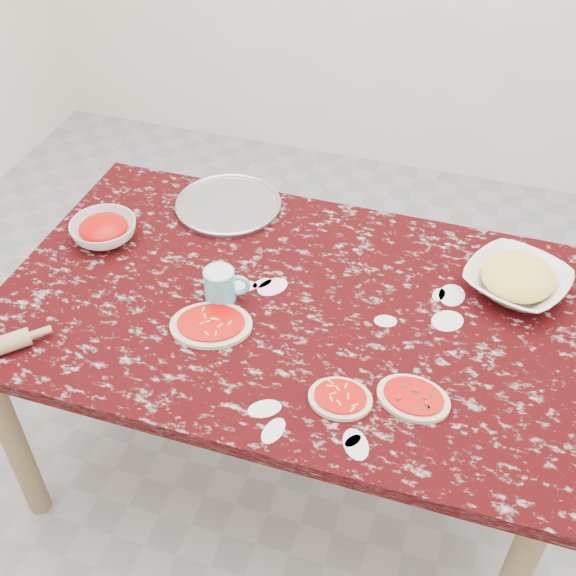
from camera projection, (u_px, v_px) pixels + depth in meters
The scene contains 9 objects.
ground at pixel (288, 459), 2.48m from camera, with size 4.00×4.00×0.00m, color gray.
worktable at pixel (288, 323), 2.04m from camera, with size 1.60×1.00×0.75m.
pizza_tray at pixel (228, 206), 2.31m from camera, with size 0.33×0.33×0.01m, color #B2B2B7.
sauce_bowl at pixel (104, 231), 2.17m from camera, with size 0.20×0.20×0.06m, color white.
cheese_bowl at pixel (516, 282), 1.99m from camera, with size 0.27×0.27×0.07m, color white.
flour_mug at pixel (221, 285), 1.96m from camera, with size 0.13×0.09×0.10m.
pizza_left at pixel (211, 325), 1.90m from camera, with size 0.26×0.23×0.02m.
pizza_mid at pixel (340, 398), 1.72m from camera, with size 0.16×0.14×0.02m.
pizza_right at pixel (413, 398), 1.72m from camera, with size 0.20×0.17×0.02m.
Camera 1 is at (0.44, -1.38, 2.10)m, focal length 44.55 mm.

